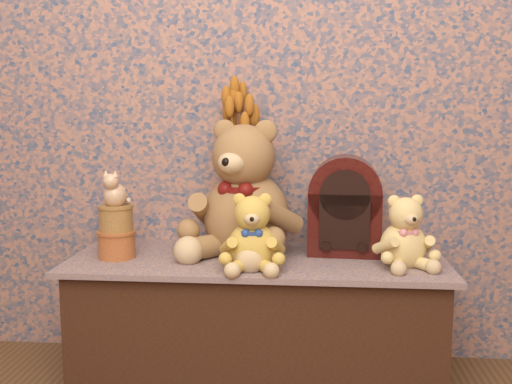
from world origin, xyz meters
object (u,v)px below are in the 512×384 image
Objects in this scene: biscuit_tin_lower at (117,245)px; teddy_small at (404,228)px; cathedral_radio at (345,205)px; cat_figurine at (115,187)px; teddy_large at (247,182)px; ceramic_vase at (241,220)px; teddy_medium at (252,228)px.

teddy_small is at bearing -1.09° from biscuit_tin_lower.
cat_figurine is at bearing -165.92° from cathedral_radio.
teddy_large is 0.51m from biscuit_tin_lower.
teddy_large is 2.46× the size of ceramic_vase.
biscuit_tin_lower is at bearing 0.00° from cat_figurine.
ceramic_vase is at bearing 144.14° from teddy_small.
teddy_medium reaches higher than ceramic_vase.
teddy_small is 0.73× the size of cathedral_radio.
cathedral_radio is at bearing 15.74° from cat_figurine.
ceramic_vase is (-0.57, 0.23, -0.02)m from teddy_small.
cathedral_radio is 0.83m from biscuit_tin_lower.
cat_figurine is (-0.42, -0.21, 0.15)m from ceramic_vase.
teddy_medium is at bearing -76.58° from ceramic_vase.
teddy_medium is at bearing 174.31° from teddy_small.
teddy_small is at bearing 4.31° from cat_figurine.
cathedral_radio is at bearing -8.99° from ceramic_vase.
teddy_small is at bearing -21.61° from ceramic_vase.
biscuit_tin_lower is (-0.49, 0.09, -0.09)m from teddy_medium.
cathedral_radio reaches higher than cat_figurine.
teddy_small is 2.00× the size of biscuit_tin_lower.
teddy_small is (0.54, -0.13, -0.13)m from teddy_large.
cathedral_radio is (0.35, 0.03, -0.08)m from teddy_large.
cat_figurine is at bearing -145.35° from teddy_large.
biscuit_tin_lower is 0.99× the size of cat_figurine.
teddy_large is 1.93× the size of teddy_medium.
cathedral_radio reaches higher than ceramic_vase.
teddy_large is 3.98× the size of cat_figurine.
biscuit_tin_lower is (-0.99, 0.02, -0.08)m from teddy_small.
ceramic_vase is (-0.03, 0.09, -0.15)m from teddy_large.
biscuit_tin_lower is at bearing -165.92° from cathedral_radio.
teddy_medium is 2.06× the size of cat_figurine.
cathedral_radio is 2.75× the size of biscuit_tin_lower.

